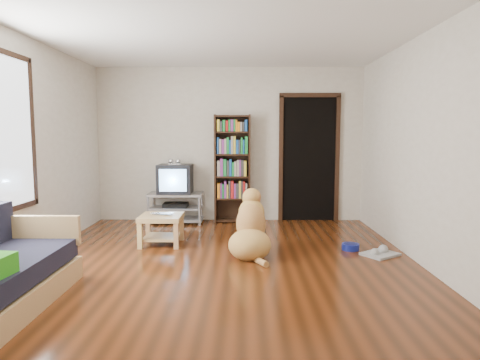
{
  "coord_description": "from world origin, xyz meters",
  "views": [
    {
      "loc": [
        0.26,
        -4.8,
        1.47
      ],
      "look_at": [
        0.2,
        0.57,
        0.9
      ],
      "focal_mm": 32.0,
      "sensor_mm": 36.0,
      "label": 1
    }
  ],
  "objects_px": {
    "laptop": "(161,215)",
    "crt_tv": "(175,178)",
    "dog": "(251,230)",
    "coffee_table": "(161,224)",
    "grey_rag": "(380,254)",
    "tv_stand": "(176,207)",
    "dog_bowl": "(350,247)",
    "bookshelf": "(232,163)"
  },
  "relations": [
    {
      "from": "laptop",
      "to": "crt_tv",
      "type": "relative_size",
      "value": 0.5
    },
    {
      "from": "crt_tv",
      "to": "dog",
      "type": "bearing_deg",
      "value": -57.36
    },
    {
      "from": "coffee_table",
      "to": "grey_rag",
      "type": "bearing_deg",
      "value": -10.3
    },
    {
      "from": "crt_tv",
      "to": "coffee_table",
      "type": "bearing_deg",
      "value": -88.53
    },
    {
      "from": "tv_stand",
      "to": "crt_tv",
      "type": "height_order",
      "value": "crt_tv"
    },
    {
      "from": "dog_bowl",
      "to": "coffee_table",
      "type": "height_order",
      "value": "coffee_table"
    },
    {
      "from": "bookshelf",
      "to": "dog",
      "type": "distance_m",
      "value": 2.13
    },
    {
      "from": "laptop",
      "to": "tv_stand",
      "type": "height_order",
      "value": "tv_stand"
    },
    {
      "from": "crt_tv",
      "to": "bookshelf",
      "type": "xyz_separation_m",
      "value": [
        0.95,
        0.07,
        0.26
      ]
    },
    {
      "from": "tv_stand",
      "to": "bookshelf",
      "type": "bearing_deg",
      "value": 5.63
    },
    {
      "from": "dog_bowl",
      "to": "dog",
      "type": "bearing_deg",
      "value": -170.28
    },
    {
      "from": "dog_bowl",
      "to": "grey_rag",
      "type": "relative_size",
      "value": 0.55
    },
    {
      "from": "grey_rag",
      "to": "bookshelf",
      "type": "bearing_deg",
      "value": 132.69
    },
    {
      "from": "dog_bowl",
      "to": "crt_tv",
      "type": "height_order",
      "value": "crt_tv"
    },
    {
      "from": "dog_bowl",
      "to": "dog",
      "type": "relative_size",
      "value": 0.22
    },
    {
      "from": "grey_rag",
      "to": "dog",
      "type": "distance_m",
      "value": 1.61
    },
    {
      "from": "laptop",
      "to": "coffee_table",
      "type": "height_order",
      "value": "laptop"
    },
    {
      "from": "laptop",
      "to": "coffee_table",
      "type": "xyz_separation_m",
      "value": [
        -0.0,
        0.03,
        -0.13
      ]
    },
    {
      "from": "coffee_table",
      "to": "crt_tv",
      "type": "bearing_deg",
      "value": 91.47
    },
    {
      "from": "dog_bowl",
      "to": "tv_stand",
      "type": "relative_size",
      "value": 0.24
    },
    {
      "from": "laptop",
      "to": "grey_rag",
      "type": "bearing_deg",
      "value": -3.79
    },
    {
      "from": "grey_rag",
      "to": "dog",
      "type": "xyz_separation_m",
      "value": [
        -1.59,
        0.03,
        0.29
      ]
    },
    {
      "from": "grey_rag",
      "to": "tv_stand",
      "type": "relative_size",
      "value": 0.44
    },
    {
      "from": "grey_rag",
      "to": "coffee_table",
      "type": "xyz_separation_m",
      "value": [
        -2.78,
        0.5,
        0.27
      ]
    },
    {
      "from": "laptop",
      "to": "tv_stand",
      "type": "xyz_separation_m",
      "value": [
        -0.04,
        1.45,
        -0.14
      ]
    },
    {
      "from": "crt_tv",
      "to": "bookshelf",
      "type": "height_order",
      "value": "bookshelf"
    },
    {
      "from": "laptop",
      "to": "dog_bowl",
      "type": "height_order",
      "value": "laptop"
    },
    {
      "from": "crt_tv",
      "to": "dog",
      "type": "xyz_separation_m",
      "value": [
        1.23,
        -1.92,
        -0.44
      ]
    },
    {
      "from": "tv_stand",
      "to": "dog",
      "type": "relative_size",
      "value": 0.89
    },
    {
      "from": "laptop",
      "to": "tv_stand",
      "type": "bearing_deg",
      "value": 97.37
    },
    {
      "from": "laptop",
      "to": "tv_stand",
      "type": "relative_size",
      "value": 0.32
    },
    {
      "from": "laptop",
      "to": "crt_tv",
      "type": "xyz_separation_m",
      "value": [
        -0.04,
        1.48,
        0.33
      ]
    },
    {
      "from": "laptop",
      "to": "coffee_table",
      "type": "relative_size",
      "value": 0.53
    },
    {
      "from": "laptop",
      "to": "dog_bowl",
      "type": "bearing_deg",
      "value": 0.72
    },
    {
      "from": "laptop",
      "to": "crt_tv",
      "type": "height_order",
      "value": "crt_tv"
    },
    {
      "from": "crt_tv",
      "to": "coffee_table",
      "type": "distance_m",
      "value": 1.52
    },
    {
      "from": "laptop",
      "to": "crt_tv",
      "type": "distance_m",
      "value": 1.51
    },
    {
      "from": "grey_rag",
      "to": "dog",
      "type": "bearing_deg",
      "value": 178.92
    },
    {
      "from": "coffee_table",
      "to": "dog",
      "type": "distance_m",
      "value": 1.28
    },
    {
      "from": "dog_bowl",
      "to": "tv_stand",
      "type": "xyz_separation_m",
      "value": [
        -2.52,
        1.68,
        0.23
      ]
    },
    {
      "from": "dog_bowl",
      "to": "laptop",
      "type": "bearing_deg",
      "value": 174.81
    },
    {
      "from": "coffee_table",
      "to": "dog",
      "type": "bearing_deg",
      "value": -21.71
    }
  ]
}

